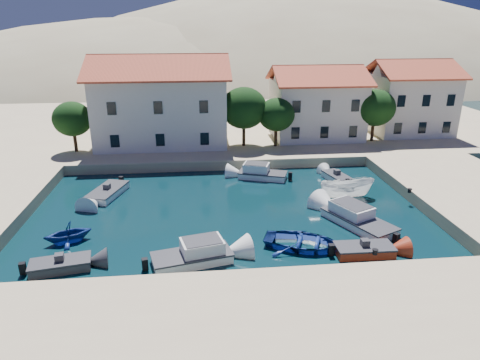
% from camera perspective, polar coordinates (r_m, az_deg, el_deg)
% --- Properties ---
extents(ground, '(400.00, 400.00, 0.00)m').
position_cam_1_polar(ground, '(24.69, 0.17, -13.77)').
color(ground, black).
rests_on(ground, ground).
extents(quay_south, '(52.00, 12.00, 1.00)m').
position_cam_1_polar(quay_south, '(19.68, 2.17, -22.26)').
color(quay_south, tan).
rests_on(quay_south, ground).
extents(quay_east, '(11.00, 20.00, 1.00)m').
position_cam_1_polar(quay_east, '(40.17, 28.94, -1.81)').
color(quay_east, tan).
rests_on(quay_east, ground).
extents(quay_north, '(80.00, 36.00, 1.00)m').
position_cam_1_polar(quay_north, '(60.02, -1.80, 7.30)').
color(quay_north, tan).
rests_on(quay_north, ground).
extents(hills, '(254.00, 176.00, 99.00)m').
position_cam_1_polar(hills, '(150.47, 3.00, 5.74)').
color(hills, '#998968').
rests_on(hills, ground).
extents(building_left, '(14.70, 9.45, 9.70)m').
position_cam_1_polar(building_left, '(49.17, -10.48, 10.59)').
color(building_left, silver).
rests_on(building_left, quay_north).
extents(building_mid, '(10.50, 8.40, 8.30)m').
position_cam_1_polar(building_mid, '(52.09, 10.13, 10.34)').
color(building_mid, silver).
rests_on(building_mid, quay_north).
extents(building_right, '(9.45, 8.40, 8.80)m').
position_cam_1_polar(building_right, '(57.39, 21.67, 10.39)').
color(building_right, silver).
rests_on(building_right, quay_north).
extents(trees, '(37.30, 5.30, 6.45)m').
position_cam_1_polar(trees, '(47.18, 2.38, 9.16)').
color(trees, '#382314').
rests_on(trees, quay_north).
extents(bollards, '(29.36, 9.56, 0.30)m').
position_cam_1_polar(bollards, '(27.79, 5.11, -6.98)').
color(bollards, black).
rests_on(bollards, ground).
extents(motorboat_grey_sw, '(3.70, 2.16, 1.25)m').
position_cam_1_polar(motorboat_grey_sw, '(27.96, -22.80, -10.43)').
color(motorboat_grey_sw, '#36363C').
rests_on(motorboat_grey_sw, ground).
extents(cabin_cruiser_south, '(5.17, 3.11, 1.60)m').
position_cam_1_polar(cabin_cruiser_south, '(26.63, -6.43, -9.97)').
color(cabin_cruiser_south, white).
rests_on(cabin_cruiser_south, ground).
extents(rowboat_south, '(6.16, 5.30, 1.08)m').
position_cam_1_polar(rowboat_south, '(28.64, 8.49, -8.87)').
color(rowboat_south, navy).
rests_on(rowboat_south, ground).
extents(motorboat_red_se, '(3.69, 1.69, 1.25)m').
position_cam_1_polar(motorboat_red_se, '(28.51, 16.22, -8.97)').
color(motorboat_red_se, '#992D16').
rests_on(motorboat_red_se, ground).
extents(cabin_cruiser_east, '(4.53, 6.11, 1.60)m').
position_cam_1_polar(cabin_cruiser_east, '(32.15, 15.53, -5.10)').
color(cabin_cruiser_east, white).
rests_on(cabin_cruiser_east, ground).
extents(boat_east, '(4.62, 1.82, 1.77)m').
position_cam_1_polar(boat_east, '(37.26, 13.97, -2.21)').
color(boat_east, white).
rests_on(boat_east, ground).
extents(motorboat_white_ne, '(2.22, 3.47, 1.25)m').
position_cam_1_polar(motorboat_white_ne, '(40.85, 12.76, 0.33)').
color(motorboat_white_ne, white).
rests_on(motorboat_white_ne, ground).
extents(rowboat_west, '(3.77, 3.53, 1.59)m').
position_cam_1_polar(rowboat_west, '(31.22, -21.82, -7.63)').
color(rowboat_west, navy).
rests_on(rowboat_west, ground).
extents(motorboat_white_west, '(3.22, 4.88, 1.25)m').
position_cam_1_polar(motorboat_white_west, '(38.07, -17.24, -1.58)').
color(motorboat_white_west, white).
rests_on(motorboat_white_west, ground).
extents(cabin_cruiser_north, '(4.85, 3.27, 1.60)m').
position_cam_1_polar(cabin_cruiser_north, '(40.46, 3.03, 0.89)').
color(cabin_cruiser_north, white).
rests_on(cabin_cruiser_north, ground).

